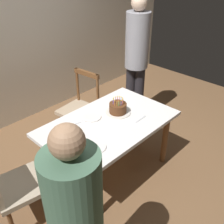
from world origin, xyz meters
TOP-DOWN VIEW (x-y plane):
  - ground at (0.00, 0.00)m, footprint 6.40×6.40m
  - back_wall at (0.00, 1.85)m, footprint 6.40×0.10m
  - dining_table at (0.00, 0.00)m, footprint 1.43×0.88m
  - birthday_cake at (0.20, 0.05)m, footprint 0.28×0.28m
  - plate_near_celebrant at (-0.39, -0.20)m, footprint 0.22×0.22m
  - plate_far_side at (-0.07, 0.20)m, footprint 0.22×0.22m
  - fork_near_celebrant at (-0.55, -0.20)m, footprint 0.18×0.02m
  - fork_far_side at (-0.23, 0.21)m, footprint 0.18×0.04m
  - fork_near_guest at (0.27, -0.22)m, footprint 0.18×0.03m
  - chair_spindle_back at (0.23, 0.76)m, footprint 0.49×0.49m
  - chair_upholstered at (-1.10, 0.16)m, footprint 0.51×0.51m
  - person_celebrant at (-1.09, -0.80)m, footprint 0.32×0.32m
  - person_guest at (1.09, 0.53)m, footprint 0.32×0.32m

SIDE VIEW (x-z plane):
  - ground at x=0.00m, z-range 0.00..0.00m
  - chair_spindle_back at x=0.23m, z-range -0.02..0.93m
  - chair_upholstered at x=-1.10m, z-range 0.06..1.01m
  - dining_table at x=0.00m, z-range 0.27..0.99m
  - fork_near_celebrant at x=-0.55m, z-range 0.73..0.73m
  - fork_far_side at x=-0.23m, z-range 0.73..0.73m
  - fork_near_guest at x=0.27m, z-range 0.73..0.73m
  - plate_near_celebrant at x=-0.39m, z-range 0.73..0.74m
  - plate_far_side at x=-0.07m, z-range 0.73..0.74m
  - birthday_cake at x=0.20m, z-range 0.69..0.87m
  - person_celebrant at x=-1.09m, z-range 0.11..1.71m
  - person_guest at x=1.09m, z-range 0.14..1.96m
  - back_wall at x=0.00m, z-range 0.00..2.60m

